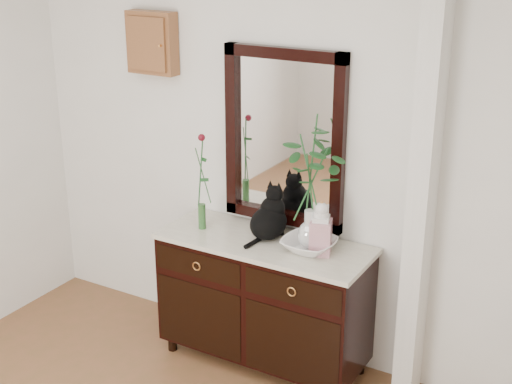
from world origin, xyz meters
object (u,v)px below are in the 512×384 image
Objects in this scene: cat at (269,213)px; sideboard at (264,296)px; ginger_jar at (321,228)px; lotus_bowl at (309,245)px.

sideboard is at bearing -83.97° from cat.
cat is at bearing 90.38° from sideboard.
sideboard is 0.66m from ginger_jar.
cat reaches higher than lotus_bowl.
sideboard is 0.51m from lotus_bowl.
cat reaches higher than sideboard.
lotus_bowl is (0.30, -0.04, -0.13)m from cat.
ginger_jar reaches higher than sideboard.
lotus_bowl is (0.30, 0.01, 0.41)m from sideboard.
sideboard is 4.04× the size of ginger_jar.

